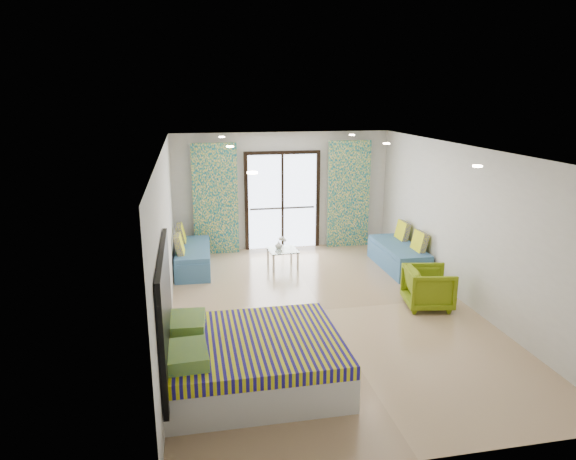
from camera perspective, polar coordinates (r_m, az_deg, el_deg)
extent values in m
cube|color=black|center=(11.73, -0.63, 8.59)|extent=(1.76, 0.08, 0.08)
cube|color=black|center=(11.79, -4.64, 2.97)|extent=(0.08, 0.08, 2.20)
cube|color=black|center=(12.09, 3.31, 3.29)|extent=(0.08, 0.08, 2.20)
cube|color=black|center=(11.91, -0.62, 3.14)|extent=(0.05, 0.06, 2.20)
cube|color=#595451|center=(11.96, -0.63, 2.45)|extent=(1.52, 0.03, 0.04)
cube|color=silver|center=(11.57, -8.07, 3.39)|extent=(1.00, 0.10, 2.50)
cube|color=silver|center=(12.12, 6.74, 3.97)|extent=(1.00, 0.10, 2.50)
cylinder|color=#FFE0B2|center=(5.87, -3.98, 6.38)|extent=(0.12, 0.12, 0.02)
cylinder|color=#FFE0B2|center=(6.80, 20.29, 6.67)|extent=(0.12, 0.12, 0.02)
cylinder|color=#FFE0B2|center=(8.83, -6.46, 9.20)|extent=(0.12, 0.12, 0.02)
cylinder|color=#FFE0B2|center=(9.48, 10.89, 9.42)|extent=(0.12, 0.12, 0.02)
cylinder|color=#FFE0B2|center=(10.82, -7.37, 10.22)|extent=(0.12, 0.12, 0.02)
cylinder|color=#FFE0B2|center=(11.35, 7.11, 10.45)|extent=(0.12, 0.12, 0.02)
cube|color=black|center=(6.28, -13.46, -8.87)|extent=(0.06, 2.10, 1.50)
cube|color=silver|center=(7.44, -13.21, -5.02)|extent=(0.02, 0.10, 0.10)
cube|color=silver|center=(6.67, -4.02, -14.90)|extent=(2.23, 1.79, 0.45)
cube|color=navy|center=(6.53, -4.07, -12.56)|extent=(2.21, 1.82, 0.17)
cube|color=#1A6676|center=(6.04, -11.38, -13.50)|extent=(0.53, 0.64, 0.16)
cube|color=#1A6676|center=(6.80, -11.39, -10.12)|extent=(0.54, 0.65, 0.16)
cube|color=#3D6992|center=(10.81, -10.47, -3.32)|extent=(0.75, 1.79, 0.39)
cube|color=#3D6992|center=(10.74, -10.53, -2.08)|extent=(0.74, 1.75, 0.10)
cube|color=navy|center=(10.29, -12.00, -1.60)|extent=(0.21, 0.45, 0.41)
cube|color=navy|center=(11.08, -11.80, -0.39)|extent=(0.21, 0.45, 0.41)
cube|color=#3D6992|center=(10.96, 12.14, -3.13)|extent=(0.71, 1.81, 0.40)
cube|color=#3D6992|center=(10.88, 12.22, -1.88)|extent=(0.69, 1.77, 0.10)
cube|color=navy|center=(10.55, 14.42, -1.24)|extent=(0.20, 0.45, 0.42)
cube|color=navy|center=(11.29, 12.62, -0.07)|extent=(0.20, 0.45, 0.42)
cylinder|color=silver|center=(10.46, -1.61, -3.73)|extent=(0.05, 0.05, 0.38)
cylinder|color=silver|center=(10.58, 1.09, -3.50)|extent=(0.05, 0.05, 0.38)
cylinder|color=silver|center=(10.93, -2.24, -2.90)|extent=(0.05, 0.05, 0.38)
cylinder|color=silver|center=(11.05, 0.35, -2.69)|extent=(0.05, 0.05, 0.38)
cube|color=#8CA59E|center=(10.70, -0.60, -2.24)|extent=(0.63, 0.63, 0.02)
sphere|color=white|center=(10.65, -0.36, -1.14)|extent=(0.07, 0.07, 0.07)
sphere|color=white|center=(10.68, -0.67, -1.00)|extent=(0.07, 0.07, 0.07)
sphere|color=white|center=(10.61, -0.85, -0.98)|extent=(0.07, 0.07, 0.07)
sphere|color=white|center=(10.58, -0.54, -0.93)|extent=(0.07, 0.07, 0.07)
imported|color=white|center=(10.73, -1.03, -1.69)|extent=(0.17, 0.18, 0.16)
imported|color=olive|center=(9.06, 15.35, -5.99)|extent=(0.81, 0.85, 0.77)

